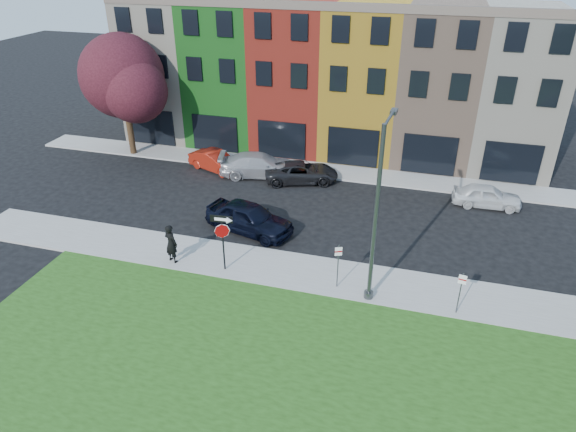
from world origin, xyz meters
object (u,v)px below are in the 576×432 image
(sedan_near, at_px, (249,218))
(street_lamp, at_px, (377,215))
(stop_sign, at_px, (222,232))
(man, at_px, (171,243))

(sedan_near, bearing_deg, street_lamp, -104.45)
(stop_sign, relative_size, street_lamp, 0.37)
(man, bearing_deg, street_lamp, -160.98)
(man, distance_m, street_lamp, 9.98)
(stop_sign, height_order, sedan_near, stop_sign)
(man, relative_size, street_lamp, 0.25)
(stop_sign, distance_m, sedan_near, 4.09)
(man, bearing_deg, stop_sign, -159.92)
(stop_sign, distance_m, man, 2.88)
(man, height_order, sedan_near, man)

